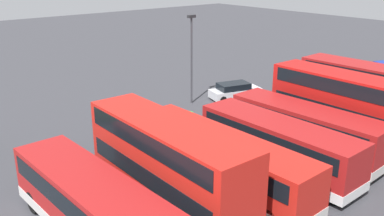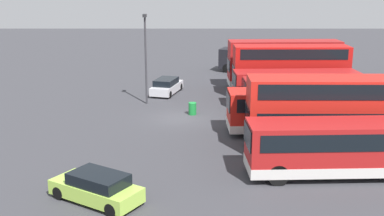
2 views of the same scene
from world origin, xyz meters
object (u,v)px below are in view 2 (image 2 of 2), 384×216
object	(u,v)px
car_hatchback_silver	(167,86)
bus_single_deck_fifth	(314,110)
bus_double_decker_second	(290,69)
bus_single_deck_third	(295,87)
bus_double_decker_sixth	(332,112)
box_truck_blue	(255,58)
bus_single_deck_fourth	(310,97)
bus_double_decker_near_end	(284,63)
bus_single_deck_seventh	(353,146)
waste_bin_yellow	(192,109)
lamp_post_tall	(146,52)
car_small_green	(97,188)

from	to	relation	value
car_hatchback_silver	bus_single_deck_fifth	bearing A→B (deg)	41.99
bus_double_decker_second	car_hatchback_silver	distance (m)	11.25
bus_single_deck_third	bus_double_decker_sixth	size ratio (longest dim) A/B	1.01
box_truck_blue	car_hatchback_silver	world-z (taller)	box_truck_blue
bus_single_deck_fourth	bus_single_deck_fifth	world-z (taller)	same
bus_single_deck_fifth	car_hatchback_silver	size ratio (longest dim) A/B	2.41
bus_double_decker_near_end	bus_double_decker_second	xyz separation A→B (m)	(3.58, -0.08, -0.00)
bus_single_deck_seventh	waste_bin_yellow	bearing A→B (deg)	-144.68
bus_single_deck_seventh	lamp_post_tall	size ratio (longest dim) A/B	1.52
bus_single_deck_fifth	box_truck_blue	world-z (taller)	box_truck_blue
bus_double_decker_sixth	waste_bin_yellow	size ratio (longest dim) A/B	10.71
bus_double_decker_second	bus_single_deck_third	distance (m)	3.74
bus_single_deck_fifth	car_small_green	size ratio (longest dim) A/B	2.46
bus_double_decker_near_end	waste_bin_yellow	distance (m)	13.25
bus_single_deck_seventh	car_small_green	distance (m)	13.35
bus_single_deck_fourth	car_small_green	bearing A→B (deg)	-42.98
bus_double_decker_second	car_hatchback_silver	size ratio (longest dim) A/B	2.10
bus_double_decker_sixth	bus_double_decker_near_end	bearing A→B (deg)	178.64
bus_single_deck_third	car_small_green	distance (m)	21.85
car_hatchback_silver	lamp_post_tall	size ratio (longest dim) A/B	0.65
car_hatchback_silver	lamp_post_tall	bearing A→B (deg)	-21.60
bus_double_decker_near_end	car_hatchback_silver	size ratio (longest dim) A/B	2.22
bus_single_deck_fifth	box_truck_blue	xyz separation A→B (m)	(-22.15, -1.15, 0.08)
bus_single_deck_fourth	bus_single_deck_seventh	distance (m)	11.20
lamp_post_tall	bus_single_deck_third	bearing A→B (deg)	85.96
bus_single_deck_third	bus_single_deck_seventh	world-z (taller)	same
bus_single_deck_fourth	lamp_post_tall	distance (m)	13.68
waste_bin_yellow	car_hatchback_silver	bearing A→B (deg)	-161.58
bus_double_decker_sixth	bus_single_deck_seventh	distance (m)	3.88
car_small_green	bus_double_decker_near_end	bearing A→B (deg)	151.91
bus_double_decker_sixth	car_small_green	distance (m)	14.68
bus_single_deck_fourth	car_hatchback_silver	distance (m)	13.77
bus_single_deck_seventh	waste_bin_yellow	distance (m)	14.68
bus_single_deck_third	bus_single_deck_seventh	size ratio (longest dim) A/B	0.90
bus_double_decker_second	bus_single_deck_fifth	xyz separation A→B (m)	(10.75, -0.52, -0.82)
bus_double_decker_near_end	lamp_post_tall	bearing A→B (deg)	-63.29
bus_single_deck_fifth	bus_single_deck_seventh	bearing A→B (deg)	2.20
bus_single_deck_fifth	bus_double_decker_sixth	xyz separation A→B (m)	(3.56, 0.17, 0.82)
bus_single_deck_third	waste_bin_yellow	world-z (taller)	bus_single_deck_third
car_small_green	box_truck_blue	bearing A→B (deg)	160.59
bus_double_decker_second	box_truck_blue	bearing A→B (deg)	-171.67
bus_single_deck_seventh	waste_bin_yellow	world-z (taller)	bus_single_deck_seventh
car_small_green	car_hatchback_silver	bearing A→B (deg)	174.59
bus_double_decker_sixth	bus_double_decker_second	bearing A→B (deg)	178.61
car_hatchback_silver	bus_single_deck_seventh	bearing A→B (deg)	29.61
bus_double_decker_second	bus_single_deck_fifth	size ratio (longest dim) A/B	0.87
bus_double_decker_second	bus_single_deck_third	bearing A→B (deg)	-4.13
car_small_green	bus_single_deck_fourth	bearing A→B (deg)	137.02
bus_single_deck_seventh	car_hatchback_silver	size ratio (longest dim) A/B	2.34
bus_single_deck_third	bus_single_deck_fifth	size ratio (longest dim) A/B	0.88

